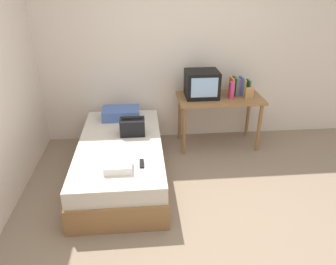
{
  "coord_description": "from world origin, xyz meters",
  "views": [
    {
      "loc": [
        -0.55,
        -2.47,
        2.22
      ],
      "look_at": [
        -0.24,
        1.0,
        0.51
      ],
      "focal_mm": 34.0,
      "sensor_mm": 36.0,
      "label": 1
    }
  ],
  "objects_px": {
    "desk": "(219,103)",
    "tv": "(202,84)",
    "book_row": "(239,87)",
    "magazine": "(108,155)",
    "handbag": "(132,127)",
    "remote_dark": "(142,163)",
    "picture_frame": "(249,93)",
    "pillow": "(121,113)",
    "folded_towel": "(118,167)",
    "bed": "(121,159)",
    "water_bottle": "(232,90)"
  },
  "relations": [
    {
      "from": "desk",
      "to": "folded_towel",
      "type": "bearing_deg",
      "value": -135.16
    },
    {
      "from": "book_row",
      "to": "magazine",
      "type": "xyz_separation_m",
      "value": [
        -1.74,
        -1.09,
        -0.38
      ]
    },
    {
      "from": "book_row",
      "to": "remote_dark",
      "type": "height_order",
      "value": "book_row"
    },
    {
      "from": "magazine",
      "to": "picture_frame",
      "type": "bearing_deg",
      "value": 26.28
    },
    {
      "from": "book_row",
      "to": "remote_dark",
      "type": "distance_m",
      "value": 1.94
    },
    {
      "from": "picture_frame",
      "to": "magazine",
      "type": "distance_m",
      "value": 2.07
    },
    {
      "from": "pillow",
      "to": "remote_dark",
      "type": "height_order",
      "value": "pillow"
    },
    {
      "from": "picture_frame",
      "to": "remote_dark",
      "type": "bearing_deg",
      "value": -142.74
    },
    {
      "from": "desk",
      "to": "water_bottle",
      "type": "distance_m",
      "value": 0.27
    },
    {
      "from": "book_row",
      "to": "folded_towel",
      "type": "xyz_separation_m",
      "value": [
        -1.62,
        -1.39,
        -0.34
      ]
    },
    {
      "from": "book_row",
      "to": "picture_frame",
      "type": "bearing_deg",
      "value": -65.18
    },
    {
      "from": "tv",
      "to": "picture_frame",
      "type": "xyz_separation_m",
      "value": [
        0.62,
        -0.15,
        -0.1
      ]
    },
    {
      "from": "water_bottle",
      "to": "tv",
      "type": "bearing_deg",
      "value": 163.84
    },
    {
      "from": "pillow",
      "to": "tv",
      "type": "bearing_deg",
      "value": 1.85
    },
    {
      "from": "desk",
      "to": "tv",
      "type": "bearing_deg",
      "value": 174.72
    },
    {
      "from": "desk",
      "to": "handbag",
      "type": "bearing_deg",
      "value": -156.37
    },
    {
      "from": "water_bottle",
      "to": "handbag",
      "type": "bearing_deg",
      "value": -161.98
    },
    {
      "from": "tv",
      "to": "remote_dark",
      "type": "relative_size",
      "value": 2.82
    },
    {
      "from": "book_row",
      "to": "folded_towel",
      "type": "height_order",
      "value": "book_row"
    },
    {
      "from": "remote_dark",
      "to": "water_bottle",
      "type": "bearing_deg",
      "value": 42.97
    },
    {
      "from": "desk",
      "to": "handbag",
      "type": "relative_size",
      "value": 3.87
    },
    {
      "from": "tv",
      "to": "water_bottle",
      "type": "height_order",
      "value": "tv"
    },
    {
      "from": "pillow",
      "to": "folded_towel",
      "type": "bearing_deg",
      "value": -88.96
    },
    {
      "from": "folded_towel",
      "to": "water_bottle",
      "type": "bearing_deg",
      "value": 40.06
    },
    {
      "from": "picture_frame",
      "to": "pillow",
      "type": "height_order",
      "value": "picture_frame"
    },
    {
      "from": "bed",
      "to": "magazine",
      "type": "distance_m",
      "value": 0.41
    },
    {
      "from": "picture_frame",
      "to": "handbag",
      "type": "bearing_deg",
      "value": -165.69
    },
    {
      "from": "book_row",
      "to": "handbag",
      "type": "bearing_deg",
      "value": -158.32
    },
    {
      "from": "tv",
      "to": "magazine",
      "type": "distance_m",
      "value": 1.66
    },
    {
      "from": "desk",
      "to": "pillow",
      "type": "xyz_separation_m",
      "value": [
        -1.36,
        -0.01,
        -0.1
      ]
    },
    {
      "from": "magazine",
      "to": "tv",
      "type": "bearing_deg",
      "value": 41.1
    },
    {
      "from": "picture_frame",
      "to": "magazine",
      "type": "bearing_deg",
      "value": -153.72
    },
    {
      "from": "handbag",
      "to": "pillow",
      "type": "bearing_deg",
      "value": 107.49
    },
    {
      "from": "magazine",
      "to": "book_row",
      "type": "bearing_deg",
      "value": 32.07
    },
    {
      "from": "bed",
      "to": "magazine",
      "type": "xyz_separation_m",
      "value": [
        -0.11,
        -0.31,
        0.24
      ]
    },
    {
      "from": "desk",
      "to": "magazine",
      "type": "distance_m",
      "value": 1.79
    },
    {
      "from": "pillow",
      "to": "folded_towel",
      "type": "relative_size",
      "value": 1.77
    },
    {
      "from": "picture_frame",
      "to": "folded_towel",
      "type": "xyz_separation_m",
      "value": [
        -1.71,
        -1.21,
        -0.3
      ]
    },
    {
      "from": "handbag",
      "to": "remote_dark",
      "type": "height_order",
      "value": "handbag"
    },
    {
      "from": "picture_frame",
      "to": "pillow",
      "type": "distance_m",
      "value": 1.76
    },
    {
      "from": "water_bottle",
      "to": "picture_frame",
      "type": "distance_m",
      "value": 0.24
    },
    {
      "from": "book_row",
      "to": "picture_frame",
      "type": "relative_size",
      "value": 1.69
    },
    {
      "from": "bed",
      "to": "handbag",
      "type": "distance_m",
      "value": 0.42
    },
    {
      "from": "picture_frame",
      "to": "pillow",
      "type": "relative_size",
      "value": 0.32
    },
    {
      "from": "desk",
      "to": "book_row",
      "type": "xyz_separation_m",
      "value": [
        0.28,
        0.06,
        0.21
      ]
    },
    {
      "from": "book_row",
      "to": "handbag",
      "type": "distance_m",
      "value": 1.62
    },
    {
      "from": "bed",
      "to": "remote_dark",
      "type": "height_order",
      "value": "remote_dark"
    },
    {
      "from": "desk",
      "to": "remote_dark",
      "type": "bearing_deg",
      "value": -131.52
    },
    {
      "from": "magazine",
      "to": "folded_towel",
      "type": "bearing_deg",
      "value": -67.69
    },
    {
      "from": "desk",
      "to": "picture_frame",
      "type": "distance_m",
      "value": 0.43
    }
  ]
}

